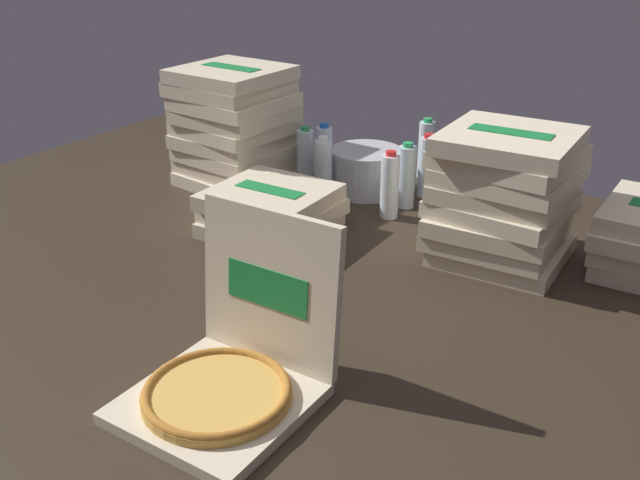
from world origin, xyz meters
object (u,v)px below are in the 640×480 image
object	(u,v)px
ice_bucket	(366,171)
water_bottle_0	(426,149)
water_bottle_5	(427,167)
pizza_stack_right_mid	(504,197)
water_bottle_1	(406,176)
pizza_stack_left_mid	(235,127)
water_bottle_4	(390,186)
water_bottle_2	(324,155)
open_pizza_box	(233,365)
pizza_stack_right_far	(271,210)
water_bottle_6	(323,170)
water_bottle_3	(305,158)

from	to	relation	value
ice_bucket	water_bottle_0	bearing A→B (deg)	66.52
water_bottle_5	ice_bucket	bearing A→B (deg)	-159.52
water_bottle_0	pizza_stack_right_mid	bearing A→B (deg)	-47.01
water_bottle_0	water_bottle_1	distance (m)	0.32
pizza_stack_left_mid	water_bottle_4	distance (m)	0.64
ice_bucket	water_bottle_2	size ratio (longest dim) A/B	1.13
open_pizza_box	pizza_stack_right_mid	world-z (taller)	pizza_stack_right_mid
water_bottle_1	water_bottle_2	size ratio (longest dim) A/B	1.00
ice_bucket	water_bottle_5	size ratio (longest dim) A/B	1.13
pizza_stack_right_far	water_bottle_4	world-z (taller)	water_bottle_4
open_pizza_box	pizza_stack_left_mid	bearing A→B (deg)	128.71
water_bottle_6	pizza_stack_right_mid	bearing A→B (deg)	-9.50
water_bottle_6	pizza_stack_right_far	bearing A→B (deg)	-87.24
pizza_stack_left_mid	water_bottle_0	distance (m)	0.73
water_bottle_0	water_bottle_1	bearing A→B (deg)	-76.42
pizza_stack_right_far	pizza_stack_right_mid	world-z (taller)	pizza_stack_right_mid
pizza_stack_right_mid	water_bottle_1	distance (m)	0.47
water_bottle_1	ice_bucket	bearing A→B (deg)	163.98
pizza_stack_right_far	water_bottle_6	xyz separation A→B (m)	(-0.02, 0.33, 0.04)
pizza_stack_right_far	water_bottle_5	bearing A→B (deg)	63.60
open_pizza_box	water_bottle_6	bearing A→B (deg)	113.43
pizza_stack_right_mid	water_bottle_0	world-z (taller)	pizza_stack_right_mid
open_pizza_box	water_bottle_4	size ratio (longest dim) A/B	1.71
pizza_stack_right_mid	water_bottle_3	xyz separation A→B (m)	(-0.81, 0.18, -0.08)
pizza_stack_right_far	water_bottle_1	bearing A→B (deg)	58.45
water_bottle_5	water_bottle_1	bearing A→B (deg)	-96.55
ice_bucket	water_bottle_5	bearing A→B (deg)	20.48
water_bottle_1	water_bottle_3	distance (m)	0.40
water_bottle_2	water_bottle_6	world-z (taller)	same
pizza_stack_right_mid	water_bottle_4	world-z (taller)	pizza_stack_right_mid
pizza_stack_left_mid	water_bottle_3	world-z (taller)	pizza_stack_left_mid
pizza_stack_right_mid	water_bottle_0	xyz separation A→B (m)	(-0.49, 0.53, -0.08)
water_bottle_3	water_bottle_6	xyz separation A→B (m)	(0.12, -0.07, 0.00)
pizza_stack_left_mid	water_bottle_3	size ratio (longest dim) A/B	1.90
water_bottle_0	water_bottle_6	bearing A→B (deg)	-116.06
pizza_stack_right_far	water_bottle_1	distance (m)	0.50
water_bottle_3	water_bottle_5	size ratio (longest dim) A/B	1.00
pizza_stack_left_mid	ice_bucket	xyz separation A→B (m)	(0.45, 0.19, -0.14)
water_bottle_1	water_bottle_4	distance (m)	0.11
water_bottle_0	water_bottle_5	bearing A→B (deg)	-63.71
water_bottle_5	water_bottle_6	world-z (taller)	same
pizza_stack_left_mid	water_bottle_2	size ratio (longest dim) A/B	1.90
open_pizza_box	water_bottle_1	distance (m)	1.17
open_pizza_box	water_bottle_0	distance (m)	1.50
open_pizza_box	water_bottle_5	xyz separation A→B (m)	(-0.17, 1.29, 0.03)
water_bottle_3	water_bottle_5	distance (m)	0.44
pizza_stack_right_mid	water_bottle_4	bearing A→B (deg)	166.98
pizza_stack_right_mid	water_bottle_3	size ratio (longest dim) A/B	1.69
pizza_stack_left_mid	pizza_stack_right_mid	world-z (taller)	pizza_stack_left_mid
pizza_stack_right_mid	water_bottle_2	world-z (taller)	pizza_stack_right_mid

